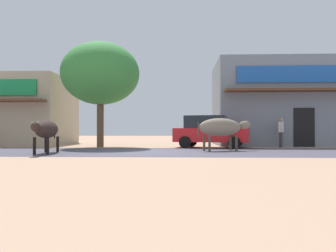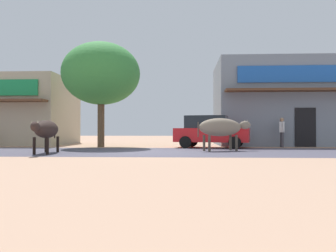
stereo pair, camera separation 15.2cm
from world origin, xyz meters
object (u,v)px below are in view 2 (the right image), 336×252
(roadside_tree, at_px, (101,74))
(parked_hatchback_car, at_px, (210,131))
(pedestrian_by_shop, at_px, (282,130))
(cow_near_brown, at_px, (46,130))
(cow_far_dark, at_px, (221,128))

(roadside_tree, height_order, parked_hatchback_car, roadside_tree)
(roadside_tree, distance_m, pedestrian_by_shop, 9.98)
(roadside_tree, bearing_deg, cow_near_brown, -100.18)
(cow_near_brown, relative_size, cow_far_dark, 1.12)
(parked_hatchback_car, distance_m, cow_near_brown, 8.13)
(cow_far_dark, height_order, pedestrian_by_shop, pedestrian_by_shop)
(parked_hatchback_car, relative_size, cow_far_dark, 1.58)
(roadside_tree, xyz_separation_m, pedestrian_by_shop, (9.52, 0.23, -2.99))
(cow_near_brown, relative_size, pedestrian_by_shop, 1.83)
(roadside_tree, height_order, pedestrian_by_shop, roadside_tree)
(pedestrian_by_shop, bearing_deg, parked_hatchback_car, -171.99)
(roadside_tree, bearing_deg, cow_far_dark, -26.10)
(cow_far_dark, distance_m, pedestrian_by_shop, 4.72)
(parked_hatchback_car, distance_m, cow_far_dark, 2.69)
(cow_far_dark, bearing_deg, pedestrian_by_shop, 42.57)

